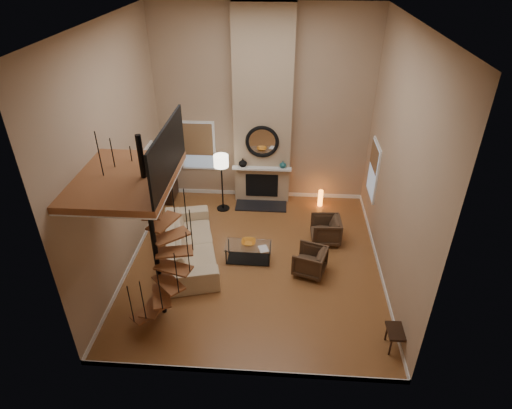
# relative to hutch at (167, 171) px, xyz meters

# --- Properties ---
(ground) EXTENTS (6.00, 6.50, 0.01)m
(ground) POSITION_rel_hutch_xyz_m (2.80, -2.81, -0.95)
(ground) COLOR #A76936
(ground) RESTS_ON ground
(back_wall) EXTENTS (6.00, 0.02, 5.50)m
(back_wall) POSITION_rel_hutch_xyz_m (2.80, 0.44, 1.80)
(back_wall) COLOR tan
(back_wall) RESTS_ON ground
(front_wall) EXTENTS (6.00, 0.02, 5.50)m
(front_wall) POSITION_rel_hutch_xyz_m (2.80, -6.06, 1.80)
(front_wall) COLOR tan
(front_wall) RESTS_ON ground
(left_wall) EXTENTS (0.02, 6.50, 5.50)m
(left_wall) POSITION_rel_hutch_xyz_m (-0.20, -2.81, 1.80)
(left_wall) COLOR tan
(left_wall) RESTS_ON ground
(right_wall) EXTENTS (0.02, 6.50, 5.50)m
(right_wall) POSITION_rel_hutch_xyz_m (5.80, -2.81, 1.80)
(right_wall) COLOR tan
(right_wall) RESTS_ON ground
(ceiling) EXTENTS (6.00, 6.50, 0.01)m
(ceiling) POSITION_rel_hutch_xyz_m (2.80, -2.81, 4.54)
(ceiling) COLOR silver
(ceiling) RESTS_ON back_wall
(baseboard_back) EXTENTS (6.00, 0.02, 0.12)m
(baseboard_back) POSITION_rel_hutch_xyz_m (2.80, 0.43, -0.89)
(baseboard_back) COLOR white
(baseboard_back) RESTS_ON ground
(baseboard_front) EXTENTS (6.00, 0.02, 0.12)m
(baseboard_front) POSITION_rel_hutch_xyz_m (2.80, -6.05, -0.89)
(baseboard_front) COLOR white
(baseboard_front) RESTS_ON ground
(baseboard_left) EXTENTS (0.02, 6.50, 0.12)m
(baseboard_left) POSITION_rel_hutch_xyz_m (-0.19, -2.81, -0.89)
(baseboard_left) COLOR white
(baseboard_left) RESTS_ON ground
(baseboard_right) EXTENTS (0.02, 6.50, 0.12)m
(baseboard_right) POSITION_rel_hutch_xyz_m (5.79, -2.81, -0.89)
(baseboard_right) COLOR white
(baseboard_right) RESTS_ON ground
(chimney_breast) EXTENTS (1.60, 0.38, 5.50)m
(chimney_breast) POSITION_rel_hutch_xyz_m (2.80, 0.25, 1.80)
(chimney_breast) COLOR tan
(chimney_breast) RESTS_ON ground
(hearth) EXTENTS (1.50, 0.60, 0.04)m
(hearth) POSITION_rel_hutch_xyz_m (2.80, -0.24, -0.93)
(hearth) COLOR black
(hearth) RESTS_ON ground
(firebox) EXTENTS (0.95, 0.02, 0.72)m
(firebox) POSITION_rel_hutch_xyz_m (2.80, 0.05, -0.40)
(firebox) COLOR black
(firebox) RESTS_ON chimney_breast
(mantel) EXTENTS (1.70, 0.18, 0.06)m
(mantel) POSITION_rel_hutch_xyz_m (2.80, -0.03, 0.20)
(mantel) COLOR white
(mantel) RESTS_ON chimney_breast
(mirror_frame) EXTENTS (0.94, 0.10, 0.94)m
(mirror_frame) POSITION_rel_hutch_xyz_m (2.80, 0.03, 1.00)
(mirror_frame) COLOR black
(mirror_frame) RESTS_ON chimney_breast
(mirror_disc) EXTENTS (0.80, 0.01, 0.80)m
(mirror_disc) POSITION_rel_hutch_xyz_m (2.80, 0.04, 1.00)
(mirror_disc) COLOR white
(mirror_disc) RESTS_ON chimney_breast
(vase_left) EXTENTS (0.24, 0.24, 0.25)m
(vase_left) POSITION_rel_hutch_xyz_m (2.25, 0.01, 0.35)
(vase_left) COLOR black
(vase_left) RESTS_ON mantel
(vase_right) EXTENTS (0.20, 0.20, 0.21)m
(vase_right) POSITION_rel_hutch_xyz_m (3.40, 0.01, 0.33)
(vase_right) COLOR #164B4F
(vase_right) RESTS_ON mantel
(window_back) EXTENTS (1.02, 0.06, 1.52)m
(window_back) POSITION_rel_hutch_xyz_m (0.90, 0.41, 0.67)
(window_back) COLOR white
(window_back) RESTS_ON back_wall
(window_right) EXTENTS (0.06, 1.02, 1.52)m
(window_right) POSITION_rel_hutch_xyz_m (5.77, -0.81, 0.68)
(window_right) COLOR white
(window_right) RESTS_ON right_wall
(entry_door) EXTENTS (0.10, 1.05, 2.16)m
(entry_door) POSITION_rel_hutch_xyz_m (-0.15, -1.01, 0.10)
(entry_door) COLOR white
(entry_door) RESTS_ON ground
(loft) EXTENTS (1.70, 2.20, 1.09)m
(loft) POSITION_rel_hutch_xyz_m (0.76, -4.61, 2.29)
(loft) COLOR #945630
(loft) RESTS_ON left_wall
(spiral_stair) EXTENTS (1.47, 1.47, 4.06)m
(spiral_stair) POSITION_rel_hutch_xyz_m (1.02, -4.60, 0.83)
(spiral_stair) COLOR black
(spiral_stair) RESTS_ON ground
(hutch) EXTENTS (0.38, 0.80, 1.79)m
(hutch) POSITION_rel_hutch_xyz_m (0.00, 0.00, 0.00)
(hutch) COLOR black
(hutch) RESTS_ON ground
(sofa) EXTENTS (1.83, 3.10, 0.85)m
(sofa) POSITION_rel_hutch_xyz_m (1.18, -2.68, -0.55)
(sofa) COLOR #C9B18B
(sofa) RESTS_ON ground
(armchair_near) EXTENTS (0.78, 0.76, 0.68)m
(armchair_near) POSITION_rel_hutch_xyz_m (4.63, -1.83, -0.60)
(armchair_near) COLOR #463020
(armchair_near) RESTS_ON ground
(armchair_far) EXTENTS (0.89, 0.88, 0.65)m
(armchair_far) POSITION_rel_hutch_xyz_m (4.17, -3.16, -0.60)
(armchair_far) COLOR #463020
(armchair_far) RESTS_ON ground
(coffee_table) EXTENTS (1.13, 0.58, 0.43)m
(coffee_table) POSITION_rel_hutch_xyz_m (2.64, -2.75, -0.67)
(coffee_table) COLOR silver
(coffee_table) RESTS_ON ground
(bowl) EXTENTS (0.35, 0.35, 0.09)m
(bowl) POSITION_rel_hutch_xyz_m (2.64, -2.70, -0.45)
(bowl) COLOR orange
(bowl) RESTS_ON coffee_table
(book) EXTENTS (0.29, 0.33, 0.03)m
(book) POSITION_rel_hutch_xyz_m (2.99, -2.90, -0.49)
(book) COLOR gray
(book) RESTS_ON coffee_table
(floor_lamp) EXTENTS (0.42, 0.42, 1.72)m
(floor_lamp) POSITION_rel_hutch_xyz_m (1.70, -0.43, 0.46)
(floor_lamp) COLOR black
(floor_lamp) RESTS_ON ground
(accent_lamp) EXTENTS (0.14, 0.14, 0.50)m
(accent_lamp) POSITION_rel_hutch_xyz_m (4.54, -0.05, -0.70)
(accent_lamp) COLOR orange
(accent_lamp) RESTS_ON ground
(side_chair) EXTENTS (0.48, 0.48, 1.00)m
(side_chair) POSITION_rel_hutch_xyz_m (5.82, -5.23, -0.42)
(side_chair) COLOR black
(side_chair) RESTS_ON ground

